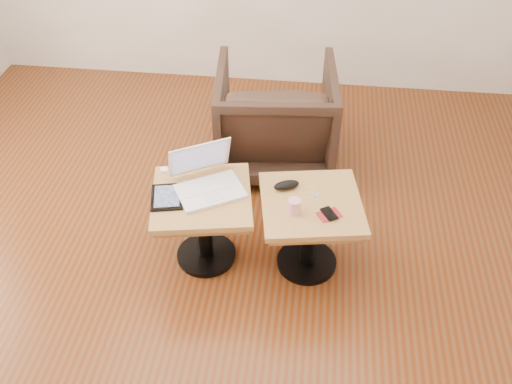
# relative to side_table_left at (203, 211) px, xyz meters

# --- Properties ---
(room_shell) EXTENTS (4.52, 4.52, 2.71)m
(room_shell) POSITION_rel_side_table_left_xyz_m (0.02, -0.10, 0.99)
(room_shell) COLOR #5C240A
(room_shell) RESTS_ON ground
(side_table_left) EXTENTS (0.62, 0.62, 0.49)m
(side_table_left) POSITION_rel_side_table_left_xyz_m (0.00, 0.00, 0.00)
(side_table_left) COLOR black
(side_table_left) RESTS_ON ground
(side_table_right) EXTENTS (0.62, 0.62, 0.49)m
(side_table_right) POSITION_rel_side_table_left_xyz_m (0.60, 0.01, 0.00)
(side_table_right) COLOR black
(side_table_right) RESTS_ON ground
(laptop) EXTENTS (0.46, 0.45, 0.24)m
(laptop) POSITION_rel_side_table_left_xyz_m (0.02, 0.07, 0.17)
(laptop) COLOR white
(laptop) RESTS_ON side_table_left
(tablet) EXTENTS (0.21, 0.24, 0.02)m
(tablet) POSITION_rel_side_table_left_xyz_m (-0.18, -0.05, 0.13)
(tablet) COLOR black
(tablet) RESTS_ON side_table_left
(charging_adapter) EXTENTS (0.05, 0.05, 0.02)m
(charging_adapter) POSITION_rel_side_table_left_xyz_m (-0.25, 0.17, 0.13)
(charging_adapter) COLOR white
(charging_adapter) RESTS_ON side_table_left
(glasses_case) EXTENTS (0.16, 0.12, 0.05)m
(glasses_case) POSITION_rel_side_table_left_xyz_m (0.45, 0.11, 0.14)
(glasses_case) COLOR black
(glasses_case) RESTS_ON side_table_right
(striped_cup) EXTENTS (0.07, 0.07, 0.09)m
(striped_cup) POSITION_rel_side_table_left_xyz_m (0.51, -0.08, 0.16)
(striped_cup) COLOR #F3587B
(striped_cup) RESTS_ON side_table_right
(earbuds_tangle) EXTENTS (0.08, 0.05, 0.02)m
(earbuds_tangle) POSITION_rel_side_table_left_xyz_m (0.61, 0.07, 0.13)
(earbuds_tangle) COLOR white
(earbuds_tangle) RESTS_ON side_table_right
(phone_on_sleeve) EXTENTS (0.14, 0.13, 0.01)m
(phone_on_sleeve) POSITION_rel_side_table_left_xyz_m (0.69, -0.08, 0.13)
(phone_on_sleeve) COLOR #A20D26
(phone_on_sleeve) RESTS_ON side_table_right
(armchair) EXTENTS (0.86, 0.88, 0.73)m
(armchair) POSITION_rel_side_table_left_xyz_m (0.31, 0.99, 0.00)
(armchair) COLOR #2D211B
(armchair) RESTS_ON ground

